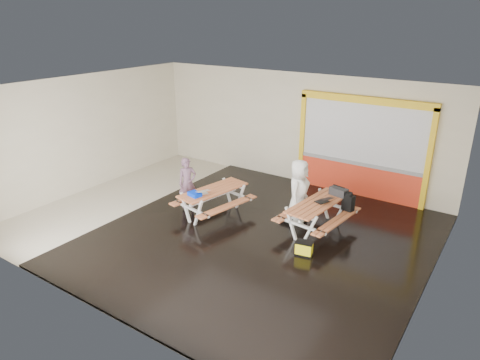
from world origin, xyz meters
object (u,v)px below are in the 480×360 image
Objects in this scene: picnic_table_left at (213,196)px; dark_case at (289,218)px; laptop_left at (201,192)px; laptop_right at (324,201)px; toolbox at (339,192)px; person_left at (187,183)px; fluke_bag at (304,248)px; picnic_table_right at (318,209)px; person_right at (299,192)px; blue_pouch at (195,194)px; backpack at (348,202)px.

picnic_table_left is 2.09m from dark_case.
laptop_left is 1.07× the size of laptop_right.
person_left is at bearing -158.06° from toolbox.
person_left is 0.86m from laptop_left.
toolbox is (2.97, 1.87, 0.07)m from laptop_left.
picnic_table_left reaches higher than fluke_bag.
picnic_table_right reaches higher than fluke_bag.
person_left is at bearing -174.54° from picnic_table_left.
laptop_left is 2.40m from dark_case.
person_right is at bearing 45.53° from dark_case.
person_right reaches higher than picnic_table_right.
laptop_left is at bearing -84.04° from person_left.
picnic_table_left reaches higher than dark_case.
picnic_table_left is 2.78m from picnic_table_right.
blue_pouch reaches higher than fluke_bag.
blue_pouch is at bearing -144.25° from dark_case.
picnic_table_right is 4.70× the size of laptop_right.
backpack is 1.59m from dark_case.
toolbox reaches higher than picnic_table_left.
laptop_left reaches higher than picnic_table_right.
picnic_table_right is 5.55× the size of dark_case.
laptop_left reaches higher than fluke_bag.
blue_pouch is 0.78× the size of fluke_bag.
person_left is (-0.82, -0.08, 0.22)m from picnic_table_left.
person_right reaches higher than backpack.
toolbox is at bearing 32.20° from laptop_left.
backpack reaches higher than blue_pouch.
person_left reaches higher than toolbox.
person_right reaches higher than toolbox.
picnic_table_left is 5.64× the size of dark_case.
blue_pouch is 3.89m from backpack.
picnic_table_right is 0.83m from backpack.
toolbox is (0.25, 0.68, 0.29)m from picnic_table_right.
laptop_right is 1.50m from fluke_bag.
person_right is at bearing -38.83° from person_left.
person_right is 0.79m from laptop_right.
laptop_left is (-0.05, -0.44, 0.24)m from picnic_table_left.
person_left reaches higher than laptop_left.
blue_pouch is (-2.91, -1.42, -0.02)m from laptop_right.
backpack reaches higher than fluke_bag.
blue_pouch is at bearing -149.68° from backpack.
backpack is (3.35, 1.96, -0.10)m from blue_pouch.
backpack is 1.22× the size of dark_case.
blue_pouch is (-0.13, -0.62, 0.23)m from picnic_table_left.
laptop_left is 3.51m from toolbox.
picnic_table_right is at bearing -132.74° from backpack.
person_left is 3.03m from person_right.
picnic_table_right is 4.38× the size of laptop_left.
picnic_table_right is 3.60m from person_left.
picnic_table_left is at bearing -153.91° from toolbox.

